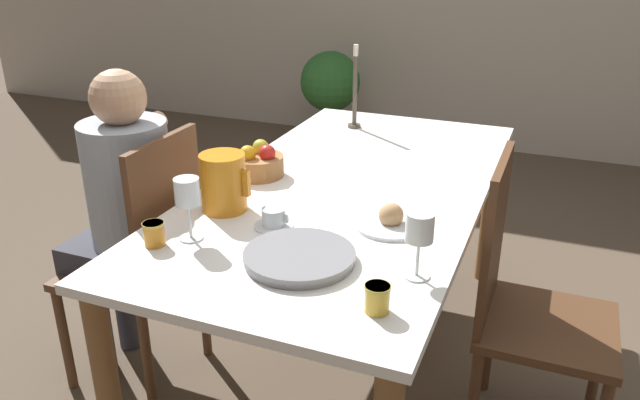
{
  "coord_description": "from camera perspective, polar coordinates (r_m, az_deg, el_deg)",
  "views": [
    {
      "loc": [
        0.68,
        -1.96,
        1.6
      ],
      "look_at": [
        0.0,
        -0.28,
        0.82
      ],
      "focal_mm": 35.0,
      "sensor_mm": 36.0,
      "label": 1
    }
  ],
  "objects": [
    {
      "name": "ground_plane",
      "position": [
        2.62,
        2.39,
        -14.38
      ],
      "size": [
        20.0,
        20.0,
        0.0
      ],
      "primitive_type": "plane",
      "color": "brown"
    },
    {
      "name": "dining_table",
      "position": [
        2.27,
        2.67,
        -0.83
      ],
      "size": [
        0.94,
        1.88,
        0.77
      ],
      "color": "white",
      "rests_on": "ground_plane"
    },
    {
      "name": "chair_person_side",
      "position": [
        2.35,
        -15.64,
        -5.19
      ],
      "size": [
        0.42,
        0.42,
        0.98
      ],
      "rotation": [
        0.0,
        0.0,
        1.57
      ],
      "color": "#51331E",
      "rests_on": "ground_plane"
    },
    {
      "name": "chair_opposite",
      "position": [
        2.12,
        18.21,
        -8.9
      ],
      "size": [
        0.42,
        0.42,
        0.98
      ],
      "rotation": [
        0.0,
        0.0,
        -1.57
      ],
      "color": "#51331E",
      "rests_on": "ground_plane"
    },
    {
      "name": "person_seated",
      "position": [
        2.35,
        -17.44,
        -0.21
      ],
      "size": [
        0.39,
        0.41,
        1.19
      ],
      "rotation": [
        0.0,
        0.0,
        1.57
      ],
      "color": "#33333D",
      "rests_on": "ground_plane"
    },
    {
      "name": "red_pitcher",
      "position": [
        2.02,
        -8.82,
        1.62
      ],
      "size": [
        0.17,
        0.15,
        0.19
      ],
      "color": "orange",
      "rests_on": "dining_table"
    },
    {
      "name": "wine_glass_water",
      "position": [
        1.6,
        9.09,
        -2.76
      ],
      "size": [
        0.07,
        0.07,
        0.18
      ],
      "color": "white",
      "rests_on": "dining_table"
    },
    {
      "name": "wine_glass_juice",
      "position": [
        1.82,
        -12.03,
        0.41
      ],
      "size": [
        0.07,
        0.07,
        0.19
      ],
      "color": "white",
      "rests_on": "dining_table"
    },
    {
      "name": "teacup_near_person",
      "position": [
        1.9,
        -4.27,
        -1.77
      ],
      "size": [
        0.12,
        0.12,
        0.06
      ],
      "color": "silver",
      "rests_on": "dining_table"
    },
    {
      "name": "serving_tray",
      "position": [
        1.71,
        -1.89,
        -5.22
      ],
      "size": [
        0.31,
        0.31,
        0.03
      ],
      "color": "gray",
      "rests_on": "dining_table"
    },
    {
      "name": "bread_plate",
      "position": [
        1.92,
        6.49,
        -1.86
      ],
      "size": [
        0.23,
        0.23,
        0.08
      ],
      "color": "silver",
      "rests_on": "dining_table"
    },
    {
      "name": "jam_jar_amber",
      "position": [
        1.85,
        -14.94,
        -2.92
      ],
      "size": [
        0.06,
        0.06,
        0.07
      ],
      "color": "#C67A1E",
      "rests_on": "dining_table"
    },
    {
      "name": "jam_jar_red",
      "position": [
        1.49,
        5.25,
        -8.84
      ],
      "size": [
        0.06,
        0.06,
        0.07
      ],
      "color": "gold",
      "rests_on": "dining_table"
    },
    {
      "name": "fruit_bowl",
      "position": [
        2.31,
        -5.68,
        3.4
      ],
      "size": [
        0.19,
        0.19,
        0.12
      ],
      "color": "#9E6B3D",
      "rests_on": "dining_table"
    },
    {
      "name": "candlestick_tall",
      "position": [
        2.87,
        3.21,
        9.56
      ],
      "size": [
        0.06,
        0.06,
        0.38
      ],
      "color": "#4C4238",
      "rests_on": "dining_table"
    },
    {
      "name": "potted_plant",
      "position": [
        4.92,
        0.94,
        10.1
      ],
      "size": [
        0.46,
        0.46,
        0.77
      ],
      "color": "#4C4742",
      "rests_on": "ground_plane"
    }
  ]
}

